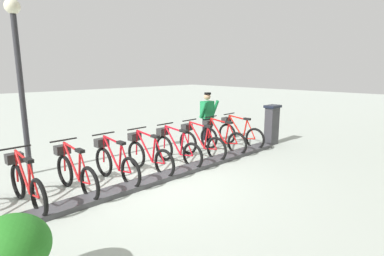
# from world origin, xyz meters

# --- Properties ---
(ground_plane) EXTENTS (60.00, 60.00, 0.00)m
(ground_plane) POSITION_xyz_m (0.00, 0.00, 0.00)
(ground_plane) COLOR #AFB9AF
(dock_rail_base) EXTENTS (0.44, 8.67, 0.10)m
(dock_rail_base) POSITION_xyz_m (0.00, 0.00, 0.05)
(dock_rail_base) COLOR #47474C
(dock_rail_base) RESTS_ON ground
(payment_kiosk) EXTENTS (0.36, 0.52, 1.28)m
(payment_kiosk) POSITION_xyz_m (0.05, -4.71, 0.67)
(payment_kiosk) COLOR #38383D
(payment_kiosk) RESTS_ON ground
(bike_docked_0) EXTENTS (1.72, 0.54, 1.02)m
(bike_docked_0) POSITION_xyz_m (0.62, -3.73, 0.43)
(bike_docked_0) COLOR black
(bike_docked_0) RESTS_ON ground
(bike_docked_1) EXTENTS (1.72, 0.54, 1.02)m
(bike_docked_1) POSITION_xyz_m (0.62, -2.86, 0.43)
(bike_docked_1) COLOR black
(bike_docked_1) RESTS_ON ground
(bike_docked_2) EXTENTS (1.72, 0.54, 1.02)m
(bike_docked_2) POSITION_xyz_m (0.62, -1.98, 0.43)
(bike_docked_2) COLOR black
(bike_docked_2) RESTS_ON ground
(bike_docked_3) EXTENTS (1.72, 0.54, 1.02)m
(bike_docked_3) POSITION_xyz_m (0.62, -1.11, 0.43)
(bike_docked_3) COLOR black
(bike_docked_3) RESTS_ON ground
(bike_docked_4) EXTENTS (1.72, 0.54, 1.02)m
(bike_docked_4) POSITION_xyz_m (0.62, -0.23, 0.43)
(bike_docked_4) COLOR black
(bike_docked_4) RESTS_ON ground
(bike_docked_5) EXTENTS (1.72, 0.54, 1.02)m
(bike_docked_5) POSITION_xyz_m (0.62, 0.64, 0.43)
(bike_docked_5) COLOR black
(bike_docked_5) RESTS_ON ground
(bike_docked_6) EXTENTS (1.72, 0.54, 1.02)m
(bike_docked_6) POSITION_xyz_m (0.62, 1.51, 0.43)
(bike_docked_6) COLOR black
(bike_docked_6) RESTS_ON ground
(bike_docked_7) EXTENTS (1.72, 0.54, 1.02)m
(bike_docked_7) POSITION_xyz_m (0.62, 2.39, 0.43)
(bike_docked_7) COLOR black
(bike_docked_7) RESTS_ON ground
(worker_near_rack) EXTENTS (0.49, 0.64, 1.66)m
(worker_near_rack) POSITION_xyz_m (1.67, -3.39, 0.91)
(worker_near_rack) COLOR white
(worker_near_rack) RESTS_ON ground
(lamp_post) EXTENTS (0.32, 0.32, 3.86)m
(lamp_post) POSITION_xyz_m (2.43, 1.83, 2.54)
(lamp_post) COLOR #2D2D33
(lamp_post) RESTS_ON ground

